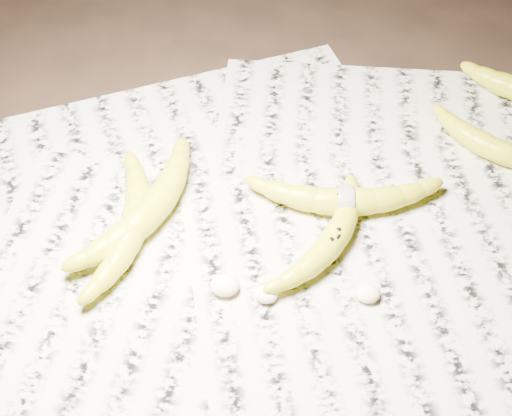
{
  "coord_description": "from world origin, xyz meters",
  "views": [
    {
      "loc": [
        -0.02,
        -0.55,
        0.71
      ],
      "look_at": [
        -0.02,
        0.0,
        0.05
      ],
      "focal_mm": 50.0,
      "sensor_mm": 36.0,
      "label": 1
    }
  ],
  "objects_px": {
    "banana_left_b": "(150,209)",
    "banana_taped": "(345,200)",
    "banana_upper_a": "(492,146)",
    "banana_center": "(333,239)",
    "banana_left_a": "(133,224)"
  },
  "relations": [
    {
      "from": "banana_upper_a",
      "to": "banana_taped",
      "type": "bearing_deg",
      "value": -118.27
    },
    {
      "from": "banana_left_b",
      "to": "banana_center",
      "type": "distance_m",
      "value": 0.23
    },
    {
      "from": "banana_center",
      "to": "banana_taped",
      "type": "distance_m",
      "value": 0.06
    },
    {
      "from": "banana_left_a",
      "to": "banana_center",
      "type": "distance_m",
      "value": 0.25
    },
    {
      "from": "banana_left_a",
      "to": "banana_center",
      "type": "bearing_deg",
      "value": -88.4
    },
    {
      "from": "banana_left_a",
      "to": "banana_center",
      "type": "xyz_separation_m",
      "value": [
        0.25,
        -0.03,
        -0.0
      ]
    },
    {
      "from": "banana_left_b",
      "to": "banana_center",
      "type": "xyz_separation_m",
      "value": [
        0.23,
        -0.05,
        -0.0
      ]
    },
    {
      "from": "banana_taped",
      "to": "banana_upper_a",
      "type": "relative_size",
      "value": 1.28
    },
    {
      "from": "banana_left_b",
      "to": "banana_taped",
      "type": "relative_size",
      "value": 0.96
    },
    {
      "from": "banana_taped",
      "to": "banana_upper_a",
      "type": "xyz_separation_m",
      "value": [
        0.21,
        0.1,
        -0.0
      ]
    },
    {
      "from": "banana_left_a",
      "to": "banana_upper_a",
      "type": "distance_m",
      "value": 0.49
    },
    {
      "from": "banana_center",
      "to": "banana_upper_a",
      "type": "xyz_separation_m",
      "value": [
        0.23,
        0.16,
        -0.0
      ]
    },
    {
      "from": "banana_left_a",
      "to": "banana_upper_a",
      "type": "height_order",
      "value": "banana_left_a"
    },
    {
      "from": "banana_left_b",
      "to": "banana_upper_a",
      "type": "bearing_deg",
      "value": -44.89
    },
    {
      "from": "banana_taped",
      "to": "banana_upper_a",
      "type": "distance_m",
      "value": 0.23
    }
  ]
}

